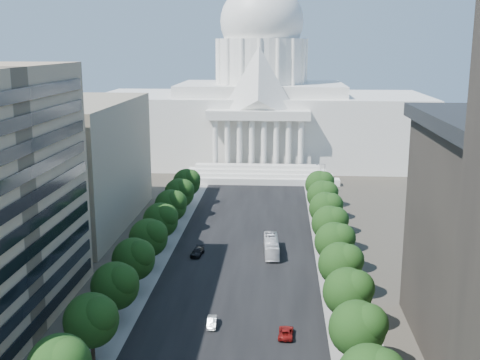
% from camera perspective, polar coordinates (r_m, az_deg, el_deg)
% --- Properties ---
extents(road_asphalt, '(30.00, 260.00, 0.01)m').
position_cam_1_polar(road_asphalt, '(135.52, 0.55, -5.76)').
color(road_asphalt, black).
rests_on(road_asphalt, ground).
extents(sidewalk_left, '(8.00, 260.00, 0.02)m').
position_cam_1_polar(sidewalk_left, '(137.89, -7.39, -5.54)').
color(sidewalk_left, gray).
rests_on(sidewalk_left, ground).
extents(sidewalk_right, '(8.00, 260.00, 0.02)m').
position_cam_1_polar(sidewalk_right, '(135.80, 8.62, -5.87)').
color(sidewalk_right, gray).
rests_on(sidewalk_right, ground).
extents(capitol, '(120.00, 56.00, 73.00)m').
position_cam_1_polar(capitol, '(224.50, 2.01, 6.86)').
color(capitol, white).
rests_on(capitol, ground).
extents(office_block_left_far, '(38.00, 52.00, 30.00)m').
position_cam_1_polar(office_block_left_far, '(151.64, -17.63, 1.50)').
color(office_block_left_far, gray).
rests_on(office_block_left_far, ground).
extents(tree_l_c, '(7.79, 7.60, 9.97)m').
position_cam_1_polar(tree_l_c, '(86.39, -13.76, -12.68)').
color(tree_l_c, '#33261C').
rests_on(tree_l_c, ground).
extents(tree_l_d, '(7.79, 7.60, 9.97)m').
position_cam_1_polar(tree_l_d, '(96.88, -11.61, -9.70)').
color(tree_l_d, '#33261C').
rests_on(tree_l_d, ground).
extents(tree_l_e, '(7.79, 7.60, 9.97)m').
position_cam_1_polar(tree_l_e, '(107.68, -9.92, -7.30)').
color(tree_l_e, '#33261C').
rests_on(tree_l_e, ground).
extents(tree_l_f, '(7.79, 7.60, 9.97)m').
position_cam_1_polar(tree_l_f, '(118.72, -8.55, -5.33)').
color(tree_l_f, '#33261C').
rests_on(tree_l_f, ground).
extents(tree_l_g, '(7.79, 7.60, 9.97)m').
position_cam_1_polar(tree_l_g, '(129.93, -7.42, -3.70)').
color(tree_l_g, '#33261C').
rests_on(tree_l_g, ground).
extents(tree_l_h, '(7.79, 7.60, 9.97)m').
position_cam_1_polar(tree_l_h, '(141.26, -6.48, -2.33)').
color(tree_l_h, '#33261C').
rests_on(tree_l_h, ground).
extents(tree_l_i, '(7.79, 7.60, 9.97)m').
position_cam_1_polar(tree_l_i, '(152.70, -5.68, -1.17)').
color(tree_l_i, '#33261C').
rests_on(tree_l_i, ground).
extents(tree_l_j, '(7.79, 7.60, 9.97)m').
position_cam_1_polar(tree_l_j, '(164.22, -4.99, -0.16)').
color(tree_l_j, '#33261C').
rests_on(tree_l_j, ground).
extents(tree_r_c, '(7.79, 7.60, 9.97)m').
position_cam_1_polar(tree_r_c, '(83.33, 11.29, -13.54)').
color(tree_r_c, '#33261C').
rests_on(tree_r_c, ground).
extents(tree_r_d, '(7.79, 7.60, 9.97)m').
position_cam_1_polar(tree_r_d, '(94.16, 10.38, -10.32)').
color(tree_r_d, '#33261C').
rests_on(tree_r_d, ground).
extents(tree_r_e, '(7.79, 7.60, 9.97)m').
position_cam_1_polar(tree_r_e, '(105.25, 9.67, -7.77)').
color(tree_r_e, '#33261C').
rests_on(tree_r_e, ground).
extents(tree_r_f, '(7.79, 7.60, 9.97)m').
position_cam_1_polar(tree_r_f, '(116.52, 9.10, -5.70)').
color(tree_r_f, '#33261C').
rests_on(tree_r_f, ground).
extents(tree_r_g, '(7.79, 7.60, 9.97)m').
position_cam_1_polar(tree_r_g, '(127.92, 8.64, -4.01)').
color(tree_r_g, '#33261C').
rests_on(tree_r_g, ground).
extents(tree_r_h, '(7.79, 7.60, 9.97)m').
position_cam_1_polar(tree_r_h, '(139.42, 8.25, -2.59)').
color(tree_r_h, '#33261C').
rests_on(tree_r_h, ground).
extents(tree_r_i, '(7.79, 7.60, 9.97)m').
position_cam_1_polar(tree_r_i, '(150.99, 7.93, -1.39)').
color(tree_r_i, '#33261C').
rests_on(tree_r_i, ground).
extents(tree_r_j, '(7.79, 7.60, 9.97)m').
position_cam_1_polar(tree_r_j, '(162.63, 7.65, -0.36)').
color(tree_r_j, '#33261C').
rests_on(tree_r_j, ground).
extents(streetlight_b, '(2.61, 0.44, 9.00)m').
position_cam_1_polar(streetlight_b, '(83.12, 12.45, -14.15)').
color(streetlight_b, gray).
rests_on(streetlight_b, ground).
extents(streetlight_c, '(2.61, 0.44, 9.00)m').
position_cam_1_polar(streetlight_c, '(105.82, 10.50, -8.05)').
color(streetlight_c, gray).
rests_on(streetlight_c, ground).
extents(streetlight_d, '(2.61, 0.44, 9.00)m').
position_cam_1_polar(streetlight_d, '(129.38, 9.28, -4.13)').
color(streetlight_d, gray).
rests_on(streetlight_d, ground).
extents(streetlight_e, '(2.61, 0.44, 9.00)m').
position_cam_1_polar(streetlight_e, '(153.39, 8.45, -1.43)').
color(streetlight_e, gray).
rests_on(streetlight_e, ground).
extents(streetlight_f, '(2.61, 0.44, 9.00)m').
position_cam_1_polar(streetlight_f, '(177.67, 7.84, 0.54)').
color(streetlight_f, gray).
rests_on(streetlight_f, ground).
extents(car_silver, '(1.67, 4.20, 1.36)m').
position_cam_1_polar(car_silver, '(96.37, -2.69, -13.32)').
color(car_silver, '#A3A6AA').
rests_on(car_silver, ground).
extents(car_red, '(2.41, 4.84, 1.32)m').
position_cam_1_polar(car_red, '(93.54, 4.37, -14.21)').
color(car_red, maroon).
rests_on(car_red, ground).
extents(car_dark_b, '(2.77, 5.36, 1.49)m').
position_cam_1_polar(car_dark_b, '(126.28, -4.06, -6.84)').
color(car_dark_b, black).
rests_on(car_dark_b, ground).
extents(city_bus, '(3.52, 12.33, 3.39)m').
position_cam_1_polar(city_bus, '(126.87, 2.99, -6.28)').
color(city_bus, silver).
rests_on(city_bus, ground).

